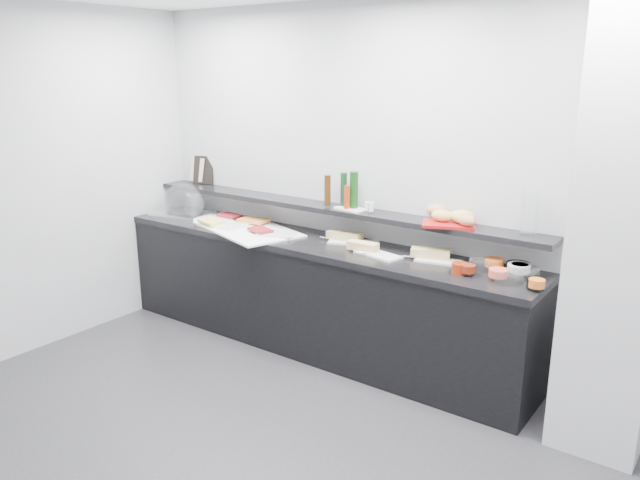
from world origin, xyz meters
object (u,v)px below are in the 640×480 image
Objects in this scene: sandwich_plate_mid at (378,255)px; framed_print at (204,170)px; bread_tray at (448,224)px; cloche_base at (183,214)px; condiment_tray at (351,209)px; carafe at (529,213)px.

framed_print is (-2.10, 0.32, 0.37)m from sandwich_plate_mid.
framed_print is 0.74× the size of bread_tray.
framed_print reaches higher than bread_tray.
sandwich_plate_mid is at bearing -25.32° from framed_print.
cloche_base is at bearing -168.78° from sandwich_plate_mid.
sandwich_plate_mid is at bearing -21.18° from condiment_tray.
framed_print is 0.87× the size of carafe.
cloche_base is 2.10× the size of condiment_tray.
bread_tray is 0.55m from carafe.
carafe is at bearing 10.61° from condiment_tray.
framed_print is at bearing 85.26° from cloche_base.
carafe is at bearing -17.77° from framed_print.
condiment_tray is (-0.38, 0.22, 0.25)m from sandwich_plate_mid.
bread_tray is (0.82, -0.02, 0.00)m from condiment_tray.
cloche_base is 1.97× the size of framed_print.
carafe reaches higher than bread_tray.
bread_tray is at bearing -5.06° from cloche_base.
condiment_tray is 0.69× the size of bread_tray.
bread_tray is at bearing 7.39° from condiment_tray.
framed_print is at bearing 178.74° from carafe.
bread_tray is (0.44, 0.20, 0.25)m from sandwich_plate_mid.
sandwich_plate_mid is 0.55m from bread_tray.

